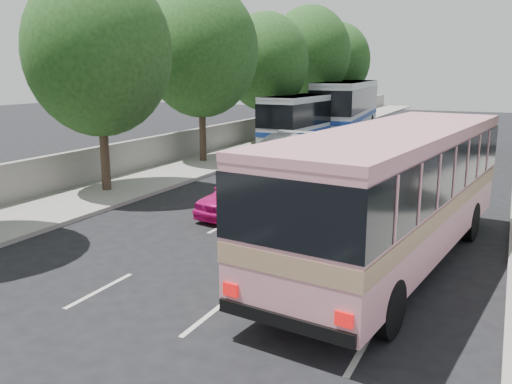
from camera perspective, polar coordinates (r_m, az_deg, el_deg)
The scene contains 14 objects.
ground at distance 13.53m, azimuth -4.28°, elevation -8.65°, with size 120.00×120.00×0.00m, color black.
sidewalk_left at distance 34.61m, azimuth -0.18°, elevation 4.68°, with size 4.00×90.00×0.15m, color #9E998E.
low_wall at distance 35.32m, azimuth -2.83°, elevation 6.17°, with size 0.30×90.00×1.50m, color #9E998E.
tree_left_b at distance 22.39m, azimuth -16.24°, elevation 14.53°, with size 5.70×5.70×8.88m.
tree_left_c at distance 29.01m, azimuth -5.76°, elevation 15.04°, with size 6.00×6.00×9.35m.
tree_left_d at distance 36.05m, azimuth 1.15°, elevation 13.86°, with size 5.52×5.52×8.60m.
tree_left_e at distance 43.46m, azimuth 5.76°, elevation 14.66°, with size 6.30×6.30×9.82m.
tree_left_f at distance 51.10m, azimuth 8.66°, elevation 13.80°, with size 5.88×5.88×9.16m.
pink_bus at distance 13.92m, azimuth 14.44°, elevation 1.04°, with size 4.21×11.34×3.53m.
pink_taxi at distance 18.83m, azimuth -1.42°, elevation -0.20°, with size 1.68×4.17×1.42m, color #E31382.
white_pickup at distance 27.97m, azimuth 2.46°, elevation 4.33°, with size 2.36×5.80×1.68m, color silver.
tour_coach_front at distance 36.46m, azimuth 5.95°, elevation 8.10°, with size 3.15×11.37×3.36m.
tour_coach_rear at distance 42.86m, azimuth 9.57°, elevation 9.24°, with size 4.41×13.82×4.06m.
taxi_roof_sign at distance 18.67m, azimuth -1.43°, elevation 2.20°, with size 0.55×0.18×0.18m, color silver.
Camera 1 is at (6.28, -10.92, 4.92)m, focal length 38.00 mm.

